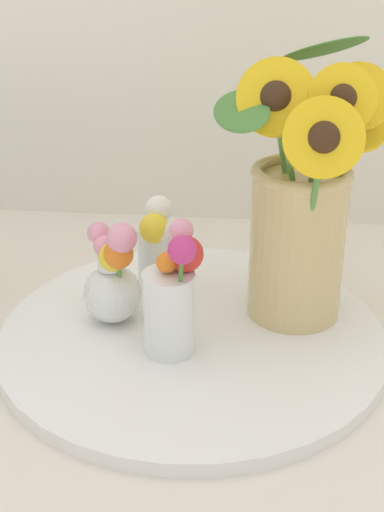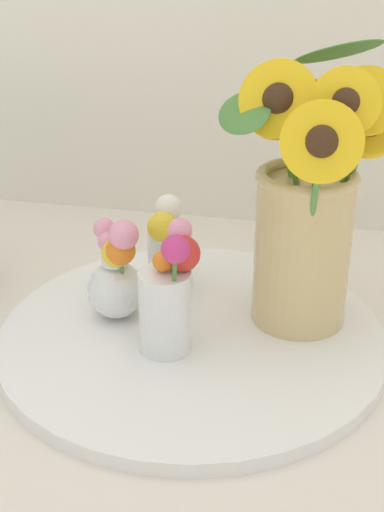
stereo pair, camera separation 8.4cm
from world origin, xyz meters
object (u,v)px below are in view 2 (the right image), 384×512
(serving_tray, at_px, (192,336))
(vase_small_center, at_px, (169,295))
(vase_bulb_right, at_px, (116,275))
(mason_jar_sunflowers, at_px, (305,217))
(vase_small_back, at_px, (169,247))

(serving_tray, xyz_separation_m, vase_small_center, (-0.02, -0.04, 0.08))
(serving_tray, xyz_separation_m, vase_bulb_right, (-0.10, 0.01, 0.07))
(mason_jar_sunflowers, height_order, vase_small_center, mason_jar_sunflowers)
(vase_small_back, bearing_deg, mason_jar_sunflowers, -14.18)
(vase_small_center, relative_size, vase_bulb_right, 1.13)
(serving_tray, relative_size, vase_bulb_right, 3.41)
(mason_jar_sunflowers, xyz_separation_m, vase_small_center, (-0.14, -0.10, -0.07))
(vase_small_center, height_order, vase_bulb_right, vase_small_center)
(vase_bulb_right, bearing_deg, vase_small_center, -35.42)
(mason_jar_sunflowers, height_order, vase_bulb_right, mason_jar_sunflowers)
(vase_small_center, bearing_deg, mason_jar_sunflowers, 35.13)
(vase_bulb_right, height_order, vase_small_back, vase_bulb_right)
(serving_tray, relative_size, mason_jar_sunflowers, 1.38)
(vase_bulb_right, distance_m, vase_small_back, 0.10)
(mason_jar_sunflowers, bearing_deg, serving_tray, -155.61)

